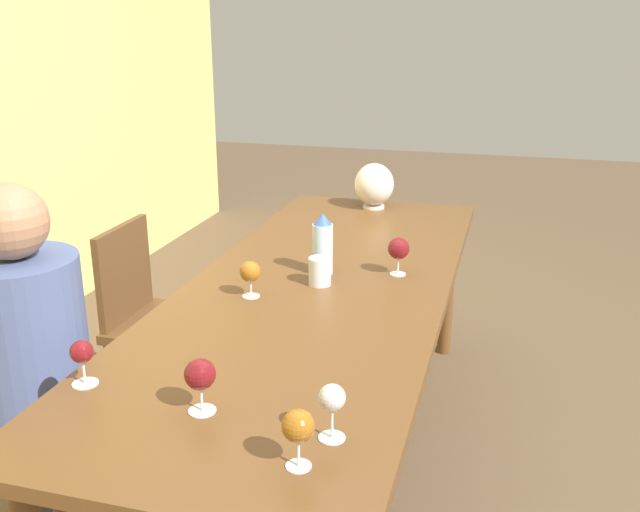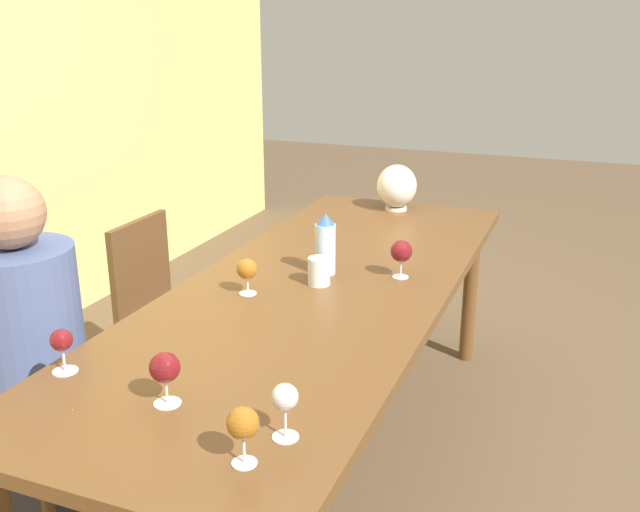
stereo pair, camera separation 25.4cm
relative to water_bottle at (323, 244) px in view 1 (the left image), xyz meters
The scene contains 14 objects.
ground_plane 0.90m from the water_bottle, behind, with size 14.00×14.00×0.00m, color brown.
dining_table 0.22m from the water_bottle, behind, with size 2.54×0.92×0.77m.
water_bottle is the anchor object (origin of this frame).
water_tumbler 0.13m from the water_bottle, 169.53° to the right, with size 0.08×0.08×0.10m.
vase 0.99m from the water_bottle, ahead, with size 0.19×0.19×0.23m.
wine_glass_0 1.10m from the water_bottle, 163.48° to the right, with size 0.06×0.06×0.14m.
wine_glass_1 0.34m from the water_bottle, 149.28° to the left, with size 0.07×0.07×0.13m.
wine_glass_2 1.21m from the water_bottle, 167.01° to the right, with size 0.07×0.07×0.14m.
wine_glass_3 0.28m from the water_bottle, 77.32° to the right, with size 0.08×0.08×0.14m.
wine_glass_4 1.03m from the water_bottle, behind, with size 0.08×0.08×0.14m.
wine_glass_5 1.05m from the water_bottle, 159.26° to the left, with size 0.07×0.07×0.12m.
chair_near 1.18m from the water_bottle, 135.63° to the left, with size 0.44×0.44×0.86m.
chair_far 0.88m from the water_bottle, 82.74° to the left, with size 0.44×0.44×0.86m.
person_near 1.07m from the water_bottle, 138.74° to the left, with size 0.36×0.36×1.25m.
Camera 1 is at (-2.29, -0.65, 1.69)m, focal length 40.00 mm.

